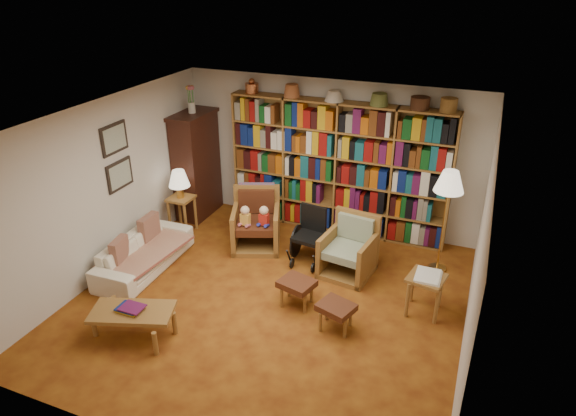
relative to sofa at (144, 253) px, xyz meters
The scene contains 23 objects.
floor 2.07m from the sofa, ahead, with size 5.00×5.00×0.00m, color #9A5917.
ceiling 3.04m from the sofa, ahead, with size 5.00×5.00×0.00m, color white.
wall_back 3.33m from the sofa, 49.82° to the left, with size 5.00×5.00×0.00m, color silver.
wall_front 3.44m from the sofa, 51.45° to the right, with size 5.00×5.00×0.00m, color silver.
wall_left 1.10m from the sofa, behind, with size 5.00×5.00×0.00m, color silver.
wall_right 4.66m from the sofa, ahead, with size 5.00×5.00×0.00m, color silver.
bookshelf 3.32m from the sofa, 45.08° to the left, with size 3.60×0.30×2.42m.
curio_cabinet 2.06m from the sofa, 96.07° to the left, with size 0.50×0.95×2.40m.
framed_pictures 1.46m from the sofa, 151.99° to the left, with size 0.03×0.52×0.97m.
sofa is the anchor object (origin of this frame).
sofa_throw 0.07m from the sofa, ahead, with size 0.73×1.36×0.04m, color beige.
cushion_left 0.42m from the sofa, 110.38° to the left, with size 0.13×0.40×0.40m, color maroon.
cushion_right 0.42m from the sofa, 110.38° to the right, with size 0.11×0.36×0.36m, color maroon.
side_table_lamp 1.23m from the sofa, 94.72° to the left, with size 0.39×0.39×0.63m.
table_lamp 1.40m from the sofa, 94.72° to the left, with size 0.35×0.35×0.47m.
armchair_leather 1.82m from the sofa, 45.91° to the left, with size 1.01×1.01×0.94m.
armchair_sage 3.03m from the sofa, 20.79° to the left, with size 0.79×0.82×0.87m.
wheelchair 2.49m from the sofa, 27.90° to the left, with size 0.49×0.69×0.86m.
floor_lamp 4.49m from the sofa, 21.42° to the left, with size 0.42×0.42×1.57m.
side_table_papers 4.04m from the sofa, ahead, with size 0.51×0.51×0.57m.
footstool_a 2.42m from the sofa, ahead, with size 0.52×0.47×0.37m.
footstool_b 3.06m from the sofa, ahead, with size 0.51×0.47×0.36m.
coffee_table 1.55m from the sofa, 58.59° to the right, with size 1.08×0.78×0.42m.
Camera 1 is at (2.36, -5.19, 4.15)m, focal length 32.00 mm.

